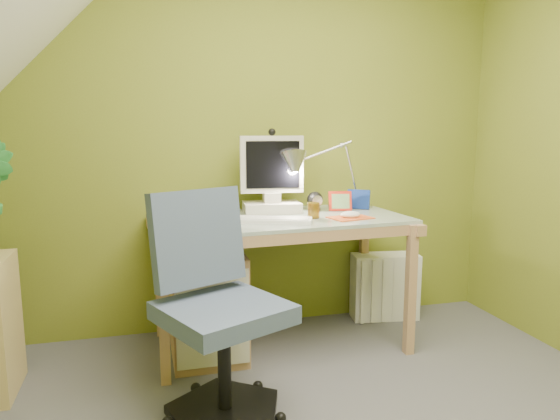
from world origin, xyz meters
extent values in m
cube|color=olive|center=(0.00, 1.60, 1.20)|extent=(3.20, 0.01, 2.40)
cube|color=white|center=(-0.02, 1.09, 0.78)|extent=(0.46, 0.28, 0.02)
cube|color=#DC5622|center=(0.44, 1.09, 0.77)|extent=(0.26, 0.22, 0.01)
ellipsoid|color=white|center=(0.44, 1.09, 0.79)|extent=(0.13, 0.10, 0.04)
cylinder|color=#896114|center=(0.24, 1.15, 0.81)|extent=(0.07, 0.07, 0.09)
cube|color=red|center=(0.48, 1.35, 0.83)|extent=(0.14, 0.05, 0.12)
cube|color=navy|center=(0.62, 1.39, 0.83)|extent=(0.13, 0.10, 0.12)
cube|color=#9FC084|center=(-0.34, 1.37, 0.83)|extent=(0.15, 0.04, 0.13)
cube|color=white|center=(0.86, 1.46, 0.22)|extent=(0.46, 0.24, 0.44)
camera|label=1|loc=(-0.69, -1.58, 1.29)|focal=33.00mm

